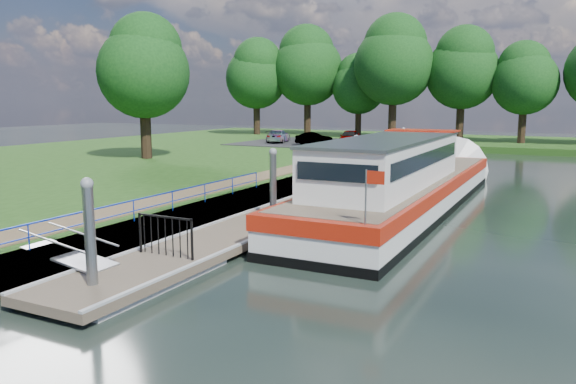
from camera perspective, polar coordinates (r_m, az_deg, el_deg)
The scene contains 16 objects.
ground at distance 14.64m, azimuth -17.71°, elevation -9.85°, with size 160.00×160.00×0.00m, color black.
riverbank at distance 37.51m, azimuth -21.43°, elevation 2.05°, with size 32.00×90.00×0.78m, color #1E4413.
bank_edge at distance 28.02m, azimuth 0.19°, elevation 0.46°, with size 1.10×90.00×0.78m, color #473D2D.
footpath at distance 23.10m, azimuth -11.77°, elevation -0.60°, with size 1.60×40.00×0.05m, color brown.
carpark at distance 52.26m, azimuth 3.21°, elevation 5.00°, with size 14.00×12.00×0.06m, color black.
blue_fence at distance 18.25m, azimuth -17.52°, elevation -1.81°, with size 0.04×18.04×0.72m.
pontoon at distance 25.21m, azimuth 3.34°, elevation -1.03°, with size 2.50×30.00×0.56m.
mooring_piles at distance 25.03m, azimuth 3.37°, elevation 1.44°, with size 0.30×27.30×3.55m.
gangway at distance 16.08m, azimuth -21.32°, elevation -6.00°, with size 2.58×1.00×0.92m.
gate_panel at distance 15.89m, azimuth -12.37°, elevation -3.80°, with size 1.85×0.05×1.15m.
barge at distance 25.13m, azimuth 12.11°, elevation 0.84°, with size 4.36×21.15×4.78m.
horizon_trees at distance 59.65m, azimuth 16.03°, elevation 12.06°, with size 54.38×10.03×12.87m.
bank_tree_a at distance 39.55m, azimuth -14.41°, elevation 12.38°, with size 6.12×6.12×9.72m.
car_a at distance 49.94m, azimuth 6.29°, elevation 5.55°, with size 1.54×3.84×1.31m, color #999999.
car_b at distance 49.57m, azimuth 2.66°, elevation 5.45°, with size 1.16×3.34×1.10m, color #999999.
car_c at distance 52.50m, azimuth -1.00°, elevation 5.71°, with size 1.64×4.04×1.17m, color #999999.
Camera 1 is at (9.84, -9.77, 4.69)m, focal length 35.00 mm.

